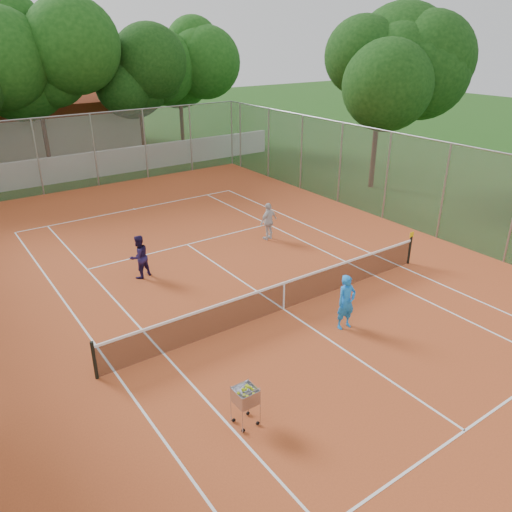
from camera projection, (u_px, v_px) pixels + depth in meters
ground at (284, 310)px, 15.63m from camera, size 120.00×120.00×0.00m
court_pad at (284, 309)px, 15.63m from camera, size 18.00×34.00×0.02m
court_lines at (284, 309)px, 15.62m from camera, size 10.98×23.78×0.01m
tennis_net at (284, 295)px, 15.42m from camera, size 11.88×0.10×0.98m
perimeter_fence at (285, 251)px, 14.81m from camera, size 18.00×34.00×4.00m
boundary_wall at (86, 166)px, 29.50m from camera, size 26.00×0.30×1.50m
clubhouse at (10, 121)px, 35.32m from camera, size 16.40×9.00×4.40m
tropical_trees at (60, 86)px, 30.00m from camera, size 29.00×19.00×10.00m
player_near at (346, 302)px, 14.35m from camera, size 0.65×0.46×1.67m
player_far_left at (139, 257)px, 17.38m from camera, size 0.89×0.78×1.56m
player_far_right at (269, 221)px, 20.63m from camera, size 0.98×0.56×1.58m
ball_hopper at (245, 405)px, 10.83m from camera, size 0.60×0.60×1.04m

